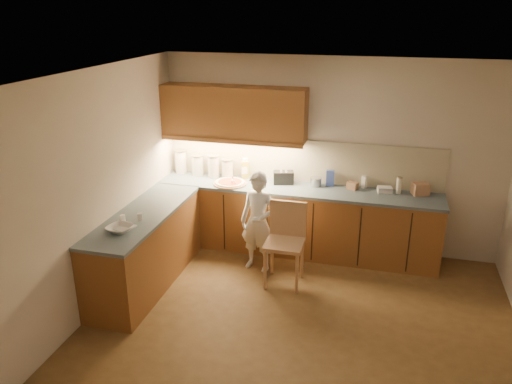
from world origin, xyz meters
TOP-DOWN VIEW (x-y plane):
  - room at (0.00, 0.00)m, footprint 4.54×4.50m
  - l_counter at (-0.92, 1.25)m, footprint 3.77×2.62m
  - backsplash at (-0.38, 1.99)m, footprint 3.75×0.02m
  - upper_cabinets at (-1.27, 1.82)m, footprint 1.95×0.36m
  - pizza_on_board at (-1.27, 1.61)m, footprint 0.45×0.45m
  - child at (-0.74, 1.09)m, footprint 0.52×0.39m
  - wooden_chair at (-0.35, 0.89)m, footprint 0.45×0.45m
  - mixing_bowl at (-1.95, -0.13)m, footprint 0.31×0.31m
  - canister_a at (-2.10, 1.90)m, footprint 0.17×0.17m
  - canister_b at (-1.83, 1.86)m, footprint 0.17×0.17m
  - canister_c at (-1.58, 1.84)m, footprint 0.17×0.17m
  - canister_d at (-1.39, 1.86)m, footprint 0.17×0.17m
  - oil_jug at (-1.14, 1.90)m, footprint 0.12×0.10m
  - toaster at (-0.58, 1.82)m, footprint 0.30×0.22m
  - steel_pot at (-0.14, 1.83)m, footprint 0.16×0.16m
  - blue_box at (0.04, 1.90)m, footprint 0.11×0.08m
  - card_box_a at (0.34, 1.84)m, footprint 0.16×0.14m
  - white_bottle at (0.48, 1.92)m, footprint 0.07×0.07m
  - flat_pack at (0.75, 1.82)m, footprint 0.20×0.16m
  - tall_jar at (0.92, 1.83)m, footprint 0.07×0.07m
  - card_box_b at (1.19, 1.85)m, footprint 0.24×0.21m
  - dough_cloth at (-1.99, -0.03)m, footprint 0.30×0.26m
  - spice_jar_a at (-2.05, 0.13)m, footprint 0.06×0.06m
  - spice_jar_b at (-1.89, 0.21)m, footprint 0.07×0.07m

SIDE VIEW (x-z plane):
  - l_counter at x=-0.92m, z-range 0.00..0.92m
  - wooden_chair at x=-0.35m, z-range 0.08..1.08m
  - child at x=-0.74m, z-range 0.00..1.29m
  - dough_cloth at x=-1.99m, z-range 0.92..0.94m
  - pizza_on_board at x=-1.27m, z-range 0.85..1.03m
  - mixing_bowl at x=-1.95m, z-range 0.92..0.98m
  - flat_pack at x=0.75m, z-range 0.92..0.99m
  - spice_jar_a at x=-2.05m, z-range 0.92..0.99m
  - spice_jar_b at x=-1.89m, z-range 0.92..1.00m
  - card_box_a at x=0.34m, z-range 0.92..1.02m
  - steel_pot at x=-0.14m, z-range 0.92..1.04m
  - card_box_b at x=1.19m, z-range 0.92..1.07m
  - white_bottle at x=0.48m, z-range 0.92..1.09m
  - toaster at x=-0.58m, z-range 0.92..1.09m
  - blue_box at x=0.04m, z-range 0.92..1.13m
  - tall_jar at x=0.92m, z-range 0.92..1.15m
  - oil_jug at x=-1.14m, z-range 0.91..1.20m
  - canister_d at x=-1.39m, z-range 0.92..1.19m
  - canister_b at x=-1.83m, z-range 0.92..1.22m
  - canister_c at x=-1.58m, z-range 0.92..1.24m
  - canister_a at x=-2.10m, z-range 0.92..1.26m
  - backsplash at x=-0.38m, z-range 0.92..1.50m
  - room at x=0.00m, z-range 0.37..2.99m
  - upper_cabinets at x=-1.27m, z-range 1.48..2.21m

